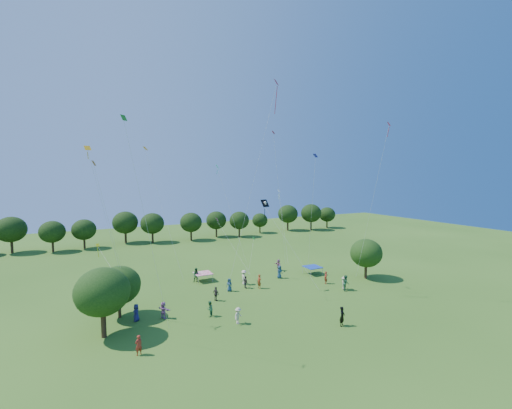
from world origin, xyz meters
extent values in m
plane|color=#406C20|center=(0.00, 0.00, 0.00)|extent=(160.00, 160.00, 0.00)
cylinder|color=#422B19|center=(-15.09, 13.46, 1.05)|extent=(0.43, 0.43, 2.10)
ellipsoid|color=#1F3F12|center=(-15.09, 13.46, 4.06)|extent=(4.62, 4.62, 4.16)
cylinder|color=#422B19|center=(-13.48, 17.31, 0.74)|extent=(0.31, 0.31, 1.49)
ellipsoid|color=#1F3F12|center=(-13.48, 17.31, 3.27)|extent=(4.20, 4.20, 3.78)
cylinder|color=#422B19|center=(17.87, 16.11, 0.86)|extent=(0.35, 0.35, 1.71)
ellipsoid|color=#1F3F12|center=(17.87, 16.11, 3.53)|extent=(4.27, 4.27, 3.84)
cylinder|color=#422B19|center=(-28.36, 56.56, 1.08)|extent=(0.44, 0.44, 2.15)
ellipsoid|color=black|center=(-28.36, 56.56, 4.35)|extent=(5.17, 5.17, 4.65)
cylinder|color=#422B19|center=(-21.78, 54.28, 0.93)|extent=(0.38, 0.38, 1.87)
ellipsoid|color=black|center=(-21.78, 54.28, 3.77)|extent=(4.48, 4.48, 4.03)
cylinder|color=#422B19|center=(-16.56, 54.89, 0.92)|extent=(0.38, 0.38, 1.84)
ellipsoid|color=black|center=(-16.56, 54.89, 3.72)|extent=(4.42, 4.42, 3.98)
cylinder|color=#422B19|center=(-8.83, 57.29, 1.07)|extent=(0.44, 0.44, 2.14)
ellipsoid|color=black|center=(-8.83, 57.29, 4.33)|extent=(5.14, 5.14, 4.63)
cylinder|color=#422B19|center=(-3.73, 55.12, 1.01)|extent=(0.42, 0.42, 2.03)
ellipsoid|color=black|center=(-3.73, 55.12, 4.09)|extent=(4.86, 4.86, 4.37)
cylinder|color=#422B19|center=(4.25, 54.00, 0.98)|extent=(0.40, 0.40, 1.96)
ellipsoid|color=black|center=(4.25, 54.00, 3.96)|extent=(4.71, 4.71, 4.24)
cylinder|color=#422B19|center=(10.62, 55.53, 0.96)|extent=(0.39, 0.39, 1.91)
ellipsoid|color=black|center=(10.62, 55.53, 3.87)|extent=(4.59, 4.59, 4.13)
cylinder|color=#422B19|center=(15.42, 53.36, 0.94)|extent=(0.39, 0.39, 1.89)
ellipsoid|color=black|center=(15.42, 53.36, 3.82)|extent=(4.54, 4.54, 4.08)
cylinder|color=#422B19|center=(22.08, 55.90, 0.79)|extent=(0.33, 0.33, 1.58)
ellipsoid|color=black|center=(22.08, 55.90, 3.20)|extent=(3.80, 3.80, 3.42)
cylinder|color=#422B19|center=(30.27, 56.13, 1.07)|extent=(0.44, 0.44, 2.13)
ellipsoid|color=black|center=(30.27, 56.13, 4.31)|extent=(5.12, 5.12, 4.61)
cylinder|color=#422B19|center=(36.10, 54.14, 1.09)|extent=(0.45, 0.45, 2.18)
ellipsoid|color=black|center=(36.10, 54.14, 4.41)|extent=(5.24, 5.24, 4.72)
cylinder|color=#422B19|center=(42.14, 55.19, 0.91)|extent=(0.37, 0.37, 1.81)
ellipsoid|color=black|center=(42.14, 55.19, 3.66)|extent=(4.35, 4.35, 3.91)
cube|color=red|center=(-2.41, 24.99, 1.05)|extent=(2.20, 2.20, 0.08)
cylinder|color=#999999|center=(-3.41, 23.99, 0.55)|extent=(0.05, 0.05, 1.10)
cylinder|color=#999999|center=(-1.41, 23.99, 0.55)|extent=(0.05, 0.05, 1.10)
cylinder|color=#999999|center=(-3.41, 25.99, 0.55)|extent=(0.05, 0.05, 1.10)
cylinder|color=#999999|center=(-1.41, 25.99, 0.55)|extent=(0.05, 0.05, 1.10)
cube|color=#183BA2|center=(12.59, 21.06, 1.05)|extent=(2.20, 2.20, 0.08)
cylinder|color=#999999|center=(11.59, 20.06, 0.55)|extent=(0.05, 0.05, 1.10)
cylinder|color=#999999|center=(13.59, 20.06, 0.55)|extent=(0.05, 0.05, 1.10)
cylinder|color=#999999|center=(11.59, 22.06, 0.55)|extent=(0.05, 0.05, 1.10)
cylinder|color=#999999|center=(13.59, 22.06, 0.55)|extent=(0.05, 0.05, 1.10)
imported|color=black|center=(4.96, 5.91, 0.92)|extent=(0.82, 0.73, 1.85)
imported|color=navy|center=(7.38, 21.50, 0.87)|extent=(0.95, 0.68, 1.74)
imported|color=maroon|center=(11.52, 16.71, 0.80)|extent=(0.52, 0.68, 1.60)
imported|color=#265937|center=(-5.41, 13.52, 0.78)|extent=(0.78, 0.87, 1.56)
imported|color=#B6A791|center=(12.12, 13.89, 0.81)|extent=(0.93, 1.15, 1.62)
imported|color=#403633|center=(1.42, 19.75, 0.78)|extent=(0.42, 0.92, 1.55)
imported|color=#8D5270|center=(9.13, 24.82, 0.85)|extent=(0.60, 1.60, 1.70)
imported|color=navy|center=(-0.82, 19.61, 0.79)|extent=(0.82, 0.88, 1.59)
imported|color=#91381A|center=(2.91, 18.92, 0.89)|extent=(0.54, 0.73, 1.77)
imported|color=#245635|center=(12.04, 13.49, 0.95)|extent=(0.90, 1.07, 1.91)
imported|color=beige|center=(-3.56, 10.68, 0.80)|extent=(1.12, 0.97, 1.59)
imported|color=#423A35|center=(-3.38, 17.30, 0.80)|extent=(0.76, 1.04, 1.61)
imported|color=#AC64A9|center=(-9.62, 15.17, 0.83)|extent=(1.31, 1.61, 1.67)
imported|color=navy|center=(-12.10, 15.70, 0.83)|extent=(0.80, 0.93, 1.67)
imported|color=maroon|center=(-12.80, 8.99, 0.80)|extent=(0.70, 0.57, 1.61)
imported|color=#225126|center=(-3.32, 24.93, 0.94)|extent=(1.01, 0.66, 1.89)
imported|color=beige|center=(1.86, 21.17, 0.95)|extent=(0.63, 1.27, 1.90)
cube|color=black|center=(3.36, 18.28, 10.70)|extent=(1.14, 0.83, 0.87)
cube|color=black|center=(3.36, 18.33, 9.47)|extent=(0.18, 0.26, 1.18)
sphere|color=white|center=(3.36, 18.22, 10.80)|extent=(0.32, 0.32, 0.32)
cylinder|color=white|center=(3.36, 18.22, 10.52)|extent=(0.24, 0.45, 0.30)
cylinder|color=white|center=(3.36, 18.22, 10.52)|extent=(0.24, 0.45, 0.30)
cylinder|color=beige|center=(5.12, 15.14, 5.79)|extent=(3.55, 6.30, 8.99)
cube|color=red|center=(3.59, 16.07, 24.52)|extent=(0.81, 0.79, 0.65)
cube|color=red|center=(3.59, 16.12, 22.55)|extent=(0.09, 0.64, 2.94)
cylinder|color=beige|center=(0.48, 15.95, 12.75)|extent=(6.23, 0.24, 22.91)
cube|color=red|center=(7.28, 23.21, 19.95)|extent=(0.62, 0.58, 0.45)
cylinder|color=beige|center=(8.40, 23.28, 10.51)|extent=(2.24, 0.16, 18.43)
cube|color=orange|center=(-8.85, 28.55, 17.59)|extent=(0.73, 0.77, 0.48)
cylinder|color=beige|center=(-7.33, 25.28, 9.31)|extent=(3.05, 6.58, 16.03)
cube|color=#F1A615|center=(-15.75, 16.61, 16.53)|extent=(0.64, 0.52, 0.43)
cube|color=#F1A615|center=(-15.75, 16.66, 15.85)|extent=(0.12, 0.17, 0.67)
cylinder|color=beige|center=(-14.18, 16.92, 8.80)|extent=(3.16, 0.63, 15.01)
cube|color=green|center=(4.37, 23.44, 5.49)|extent=(0.51, 0.50, 0.33)
cylinder|color=beige|center=(3.37, 22.18, 3.31)|extent=(2.03, 2.53, 4.02)
cube|color=#1413C3|center=(9.42, 16.47, 16.52)|extent=(0.48, 0.64, 0.44)
cylinder|color=beige|center=(9.84, 17.72, 8.78)|extent=(0.85, 2.51, 14.97)
cube|color=#A21B96|center=(0.65, 27.69, 7.78)|extent=(0.38, 0.59, 0.47)
cylinder|color=beige|center=(1.63, 24.29, 4.42)|extent=(1.97, 6.83, 6.26)
cube|color=white|center=(10.79, 27.56, 11.70)|extent=(0.58, 0.50, 0.42)
cube|color=white|center=(10.79, 27.61, 10.91)|extent=(0.11, 0.23, 0.96)
cylinder|color=beige|center=(10.28, 25.32, 6.40)|extent=(1.04, 4.50, 10.20)
cube|color=#0DD1BE|center=(-0.09, 25.45, 15.25)|extent=(0.43, 0.66, 0.54)
cube|color=#0DD1BE|center=(-0.09, 25.50, 14.55)|extent=(0.13, 0.16, 0.63)
cylinder|color=beige|center=(1.24, 23.12, 8.15)|extent=(2.67, 4.67, 13.70)
cube|color=red|center=(13.72, 9.12, 19.63)|extent=(0.58, 0.59, 0.45)
cube|color=red|center=(13.72, 9.17, 18.78)|extent=(0.07, 0.24, 1.04)
cylinder|color=beige|center=(13.84, 11.46, 10.36)|extent=(0.25, 4.71, 18.12)
cube|color=orange|center=(-15.30, 15.91, 15.15)|extent=(0.42, 0.58, 0.47)
cylinder|color=beige|center=(-13.88, 16.56, 8.11)|extent=(2.84, 1.33, 13.63)
cube|color=yellow|center=(-14.96, 26.96, 5.66)|extent=(0.45, 0.36, 0.32)
cube|color=yellow|center=(-14.96, 27.01, 4.76)|extent=(0.19, 0.28, 1.29)
cylinder|color=beige|center=(-13.63, 22.12, 3.40)|extent=(2.69, 9.69, 4.21)
cube|color=#247E17|center=(-13.44, 8.17, 18.13)|extent=(0.51, 0.50, 0.43)
cylinder|color=beige|center=(-11.84, 9.01, 9.62)|extent=(3.23, 1.71, 16.64)
camera|label=1|loc=(-16.11, -18.13, 14.00)|focal=24.00mm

